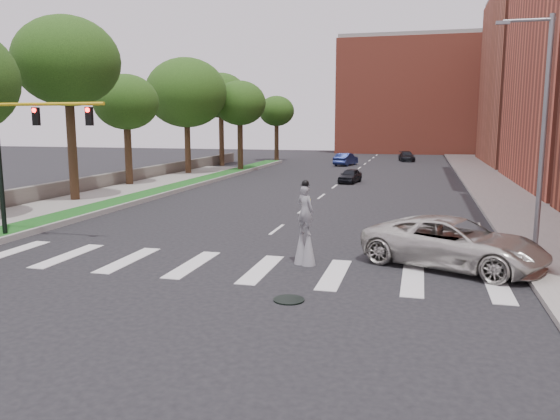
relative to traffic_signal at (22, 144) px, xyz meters
name	(u,v)px	position (x,y,z in m)	size (l,w,h in m)	color
ground_plane	(216,275)	(9.78, -3.00, -4.15)	(160.00, 160.00, 0.00)	black
grass_median	(168,190)	(-1.72, 17.00, -4.03)	(2.00, 60.00, 0.25)	#164D19
median_curb	(181,190)	(-0.67, 17.00, -4.01)	(0.20, 60.00, 0.28)	gray
sidewalk_left	(43,209)	(-4.72, 7.00, -4.06)	(4.00, 60.00, 0.18)	gray
sidewalk_right	(505,192)	(22.28, 22.00, -4.06)	(5.00, 90.00, 0.18)	gray
stone_wall	(116,179)	(-7.22, 19.00, -3.60)	(0.50, 56.00, 1.10)	#5E5850
manhole	(289,300)	(12.78, -5.00, -4.13)	(0.90, 0.90, 0.04)	black
building_backdrop	(420,98)	(15.78, 75.00, 4.85)	(26.00, 14.00, 18.00)	#B54D38
streetlight	(541,127)	(20.68, 3.00, 0.75)	(2.05, 0.20, 9.00)	slate
traffic_signal	(22,144)	(0.00, 0.00, 0.00)	(5.30, 0.23, 6.20)	black
stilt_performer	(305,231)	(12.40, -0.95, -2.92)	(0.81, 0.66, 3.07)	#342215
suv_crossing	(454,243)	(17.55, 0.00, -3.27)	(2.91, 6.30, 1.75)	beige
car_near	(350,176)	(10.62, 25.99, -3.56)	(1.40, 3.48, 1.19)	black
car_mid	(346,159)	(7.83, 44.08, -3.43)	(1.53, 4.38, 1.44)	navy
car_far	(407,156)	(14.55, 52.85, -3.53)	(1.74, 4.28, 1.24)	black
tree_2	(67,62)	(-5.00, 10.48, 4.55)	(6.44, 6.44, 11.49)	#342215
tree_3	(126,103)	(-6.09, 19.18, 2.38)	(5.04, 5.04, 8.74)	#342215
tree_4	(186,93)	(-5.52, 29.31, 3.62)	(7.71, 7.71, 11.07)	#342215
tree_5	(221,96)	(-6.56, 41.45, 3.89)	(6.12, 6.12, 10.69)	#342215
tree_6	(240,104)	(-1.64, 33.65, 2.73)	(5.27, 5.27, 9.17)	#342215
tree_7	(277,112)	(-1.96, 49.45, 2.20)	(4.57, 4.57, 8.37)	#342215
tree_8	(221,96)	(-6.07, 40.08, 3.86)	(5.61, 5.61, 10.46)	#342215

